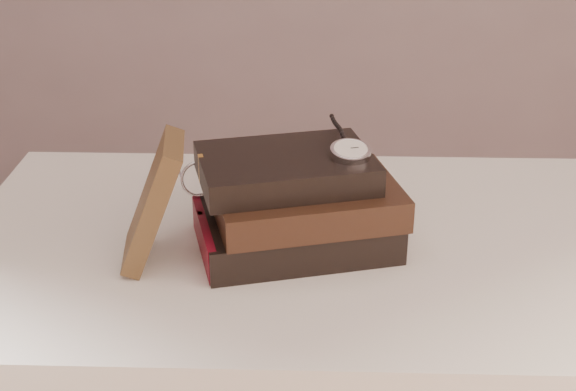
{
  "coord_description": "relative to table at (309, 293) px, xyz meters",
  "views": [
    {
      "loc": [
        0.0,
        -0.66,
        1.3
      ],
      "look_at": [
        -0.03,
        0.33,
        0.82
      ],
      "focal_mm": 50.69,
      "sensor_mm": 36.0,
      "label": 1
    }
  ],
  "objects": [
    {
      "name": "table",
      "position": [
        0.0,
        0.0,
        0.0
      ],
      "size": [
        1.0,
        0.6,
        0.75
      ],
      "color": "white",
      "rests_on": "ground"
    },
    {
      "name": "journal",
      "position": [
        -0.21,
        -0.07,
        0.18
      ],
      "size": [
        0.1,
        0.12,
        0.17
      ],
      "primitive_type": "cube",
      "rotation": [
        0.0,
        0.38,
        0.13
      ],
      "color": "#3B2817",
      "rests_on": "table"
    },
    {
      "name": "eyeglasses",
      "position": [
        -0.13,
        0.04,
        0.17
      ],
      "size": [
        0.14,
        0.15,
        0.05
      ],
      "color": "silver",
      "rests_on": "book_stack"
    },
    {
      "name": "pocket_watch",
      "position": [
        0.05,
        -0.01,
        0.23
      ],
      "size": [
        0.07,
        0.16,
        0.02
      ],
      "color": "silver",
      "rests_on": "book_stack"
    },
    {
      "name": "book_stack",
      "position": [
        -0.02,
        -0.02,
        0.15
      ],
      "size": [
        0.3,
        0.24,
        0.13
      ],
      "color": "black",
      "rests_on": "table"
    }
  ]
}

